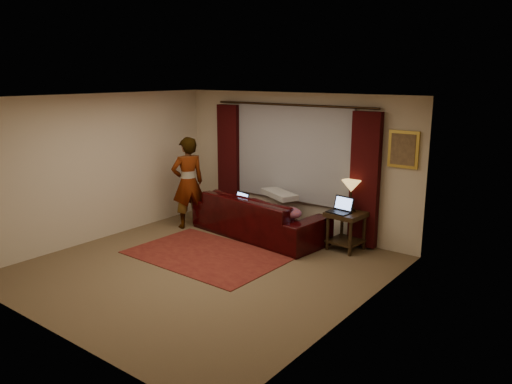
# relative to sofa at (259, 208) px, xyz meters

# --- Properties ---
(floor) EXTENTS (5.00, 5.00, 0.01)m
(floor) POSITION_rel_sofa_xyz_m (0.29, -1.80, -0.54)
(floor) COLOR brown
(floor) RESTS_ON ground
(ceiling) EXTENTS (5.00, 5.00, 0.02)m
(ceiling) POSITION_rel_sofa_xyz_m (0.29, -1.80, 2.07)
(ceiling) COLOR silver
(ceiling) RESTS_ON ground
(wall_back) EXTENTS (5.00, 0.02, 2.60)m
(wall_back) POSITION_rel_sofa_xyz_m (0.29, 0.70, 0.77)
(wall_back) COLOR beige
(wall_back) RESTS_ON ground
(wall_front) EXTENTS (5.00, 0.02, 2.60)m
(wall_front) POSITION_rel_sofa_xyz_m (0.29, -4.30, 0.77)
(wall_front) COLOR beige
(wall_front) RESTS_ON ground
(wall_left) EXTENTS (0.02, 5.00, 2.60)m
(wall_left) POSITION_rel_sofa_xyz_m (-2.21, -1.80, 0.77)
(wall_left) COLOR beige
(wall_left) RESTS_ON ground
(wall_right) EXTENTS (0.02, 5.00, 2.60)m
(wall_right) POSITION_rel_sofa_xyz_m (2.79, -1.80, 0.77)
(wall_right) COLOR beige
(wall_right) RESTS_ON ground
(sheer_curtain) EXTENTS (2.50, 0.05, 1.80)m
(sheer_curtain) POSITION_rel_sofa_xyz_m (0.29, 0.64, 0.97)
(sheer_curtain) COLOR gray
(sheer_curtain) RESTS_ON wall_back
(drape_left) EXTENTS (0.50, 0.14, 2.30)m
(drape_left) POSITION_rel_sofa_xyz_m (-1.21, 0.59, 0.65)
(drape_left) COLOR black
(drape_left) RESTS_ON floor
(drape_right) EXTENTS (0.50, 0.14, 2.30)m
(drape_right) POSITION_rel_sofa_xyz_m (1.79, 0.59, 0.65)
(drape_right) COLOR black
(drape_right) RESTS_ON floor
(curtain_rod) EXTENTS (0.04, 0.04, 3.40)m
(curtain_rod) POSITION_rel_sofa_xyz_m (0.29, 0.59, 1.85)
(curtain_rod) COLOR black
(curtain_rod) RESTS_ON wall_back
(picture_frame) EXTENTS (0.50, 0.04, 0.60)m
(picture_frame) POSITION_rel_sofa_xyz_m (2.39, 0.67, 1.22)
(picture_frame) COLOR gold
(picture_frame) RESTS_ON wall_back
(sofa) EXTENTS (2.74, 1.43, 1.06)m
(sofa) POSITION_rel_sofa_xyz_m (0.00, 0.00, 0.00)
(sofa) COLOR black
(sofa) RESTS_ON floor
(throw_blanket) EXTENTS (0.89, 0.66, 0.10)m
(throw_blanket) POSITION_rel_sofa_xyz_m (0.27, 0.26, 0.53)
(throw_blanket) COLOR #A09E9A
(throw_blanket) RESTS_ON sofa
(clothing_pile) EXTENTS (0.55, 0.49, 0.20)m
(clothing_pile) POSITION_rel_sofa_xyz_m (0.83, -0.25, 0.10)
(clothing_pile) COLOR #793C50
(clothing_pile) RESTS_ON sofa
(laptop_sofa) EXTENTS (0.44, 0.46, 0.26)m
(laptop_sofa) POSITION_rel_sofa_xyz_m (-0.36, -0.20, 0.13)
(laptop_sofa) COLOR black
(laptop_sofa) RESTS_ON sofa
(area_rug) EXTENTS (2.54, 1.72, 0.01)m
(area_rug) POSITION_rel_sofa_xyz_m (-0.06, -1.35, -0.52)
(area_rug) COLOR maroon
(area_rug) RESTS_ON floor
(end_table) EXTENTS (0.62, 0.62, 0.66)m
(end_table) POSITION_rel_sofa_xyz_m (1.63, 0.29, -0.20)
(end_table) COLOR black
(end_table) RESTS_ON floor
(tiffany_lamp) EXTENTS (0.43, 0.43, 0.52)m
(tiffany_lamp) POSITION_rel_sofa_xyz_m (1.63, 0.42, 0.40)
(tiffany_lamp) COLOR olive
(tiffany_lamp) RESTS_ON end_table
(laptop_table) EXTENTS (0.42, 0.44, 0.26)m
(laptop_table) POSITION_rel_sofa_xyz_m (1.55, 0.16, 0.27)
(laptop_table) COLOR black
(laptop_table) RESTS_ON end_table
(person) EXTENTS (0.69, 0.69, 1.77)m
(person) POSITION_rel_sofa_xyz_m (-1.41, -0.40, 0.36)
(person) COLOR #A09E9A
(person) RESTS_ON floor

